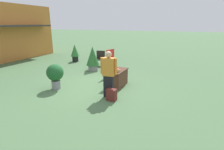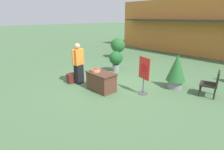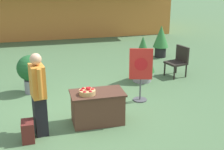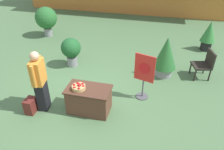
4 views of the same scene
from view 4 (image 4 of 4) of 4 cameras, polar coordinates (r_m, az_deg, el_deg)
ground_plane at (r=6.63m, az=-6.95°, el=-4.95°), size 120.00×120.00×0.00m
display_table at (r=5.84m, az=-6.02°, el=-6.39°), size 1.16×0.68×0.71m
apple_basket at (r=5.61m, az=-8.69°, el=-3.09°), size 0.35×0.35×0.16m
person_visitor at (r=5.88m, az=-18.37°, el=-1.57°), size 0.33×0.60×1.71m
backpack at (r=6.24m, az=-20.44°, el=-7.49°), size 0.24×0.34×0.42m
poster_board at (r=6.11m, az=8.34°, el=-0.05°), size 0.57×0.36×1.38m
patio_chair at (r=7.71m, az=23.10°, el=2.83°), size 0.67×0.67×0.95m
potted_plant_near_left at (r=7.30m, az=13.87°, el=5.02°), size 0.75×0.75×1.38m
potted_plant_near_right at (r=10.73m, az=-16.83°, el=13.94°), size 0.98×0.98×1.36m
potted_plant_far_left at (r=9.72m, az=23.94°, el=9.69°), size 0.59×0.59×1.23m
potted_plant_far_right at (r=7.87m, az=-10.65°, el=6.57°), size 0.70×0.70×1.05m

